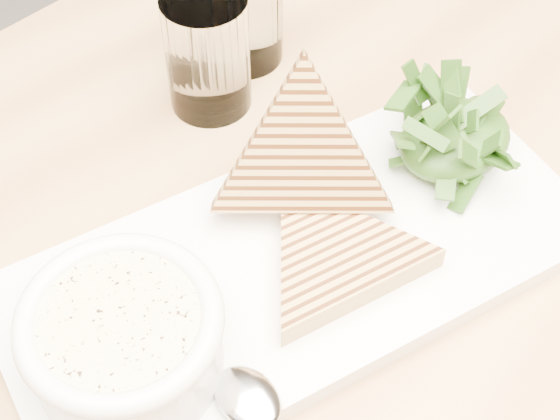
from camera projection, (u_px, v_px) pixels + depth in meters
table_top at (290, 355)px, 0.58m from camera, size 1.29×0.92×0.04m
table_leg_br at (426, 98)px, 1.26m from camera, size 0.06×0.06×0.68m
platter at (298, 265)px, 0.60m from camera, size 0.44×0.25×0.02m
soup_bowl at (126, 346)px, 0.52m from camera, size 0.12×0.12×0.05m
soup at (119, 322)px, 0.50m from camera, size 0.10×0.10×0.01m
bowl_rim at (119, 320)px, 0.50m from camera, size 0.12×0.12×0.01m
sandwich_flat at (335, 258)px, 0.58m from camera, size 0.17×0.17×0.02m
sandwich_lean at (303, 158)px, 0.58m from camera, size 0.20×0.20×0.17m
salad_base at (455, 140)px, 0.64m from camera, size 0.09×0.07×0.04m
arugula_pile at (457, 131)px, 0.63m from camera, size 0.11×0.10×0.05m
spoon_bowl at (248, 398)px, 0.52m from camera, size 0.04×0.05×0.01m
glass_near at (208, 53)px, 0.67m from camera, size 0.07×0.07×0.10m
glass_far at (243, 8)px, 0.71m from camera, size 0.07×0.07×0.10m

